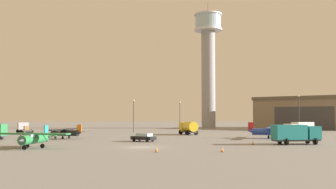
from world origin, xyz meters
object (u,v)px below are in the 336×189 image
(airplane_blue, at_px, (269,131))
(airplane_green, at_px, (34,138))
(light_post_west, at_px, (180,113))
(truck_box_teal, at_px, (295,133))
(truck_fuel_tanker_yellow, at_px, (188,127))
(traffic_cone_near_left, at_px, (156,149))
(airplane_black, at_px, (65,132))
(truck_flatbed_silver, at_px, (24,128))
(light_post_east, at_px, (299,110))
(light_post_north, at_px, (133,113))
(control_tower, at_px, (208,57))
(traffic_cone_near_right, at_px, (222,150))
(traffic_cone_mid_apron, at_px, (253,143))
(car_black, at_px, (144,137))
(truck_box_white, at_px, (299,127))

(airplane_blue, bearing_deg, airplane_green, -131.47)
(light_post_west, bearing_deg, truck_box_teal, -72.30)
(truck_fuel_tanker_yellow, xyz_separation_m, traffic_cone_near_left, (-5.93, -39.50, -1.36))
(airplane_black, xyz_separation_m, truck_flatbed_silver, (-15.54, 20.91, 0.01))
(airplane_blue, xyz_separation_m, truck_box_teal, (0.12, -14.31, 0.26))
(light_post_east, height_order, light_post_north, light_post_east)
(control_tower, bearing_deg, traffic_cone_near_right, -94.96)
(control_tower, relative_size, truck_box_teal, 5.78)
(airplane_blue, distance_m, traffic_cone_mid_apron, 15.94)
(control_tower, distance_m, car_black, 70.59)
(airplane_black, xyz_separation_m, light_post_east, (53.05, 29.50, 4.40))
(airplane_green, relative_size, truck_box_teal, 1.35)
(truck_flatbed_silver, relative_size, light_post_east, 0.64)
(light_post_west, relative_size, light_post_east, 0.85)
(truck_fuel_tanker_yellow, height_order, light_post_east, light_post_east)
(control_tower, relative_size, truck_box_white, 5.77)
(control_tower, height_order, truck_fuel_tanker_yellow, control_tower)
(truck_fuel_tanker_yellow, bearing_deg, traffic_cone_mid_apron, 176.37)
(truck_box_white, height_order, car_black, truck_box_white)
(light_post_north, distance_m, traffic_cone_near_right, 53.02)
(truck_box_teal, distance_m, light_post_west, 51.57)
(airplane_black, height_order, light_post_north, light_post_north)
(airplane_black, bearing_deg, airplane_green, 114.13)
(truck_fuel_tanker_yellow, relative_size, light_post_north, 0.76)
(light_post_east, bearing_deg, truck_fuel_tanker_yellow, -153.39)
(control_tower, bearing_deg, truck_flatbed_silver, -142.85)
(airplane_green, height_order, truck_box_teal, airplane_green)
(truck_fuel_tanker_yellow, bearing_deg, traffic_cone_near_left, 151.99)
(airplane_green, height_order, traffic_cone_near_right, airplane_green)
(airplane_blue, distance_m, traffic_cone_near_left, 32.93)
(truck_box_white, distance_m, light_post_west, 33.09)
(traffic_cone_mid_apron, bearing_deg, truck_box_white, 59.95)
(truck_fuel_tanker_yellow, xyz_separation_m, traffic_cone_mid_apron, (7.98, -28.13, -1.40))
(airplane_blue, bearing_deg, traffic_cone_mid_apron, -94.26)
(light_post_east, bearing_deg, car_black, -136.22)
(truck_flatbed_silver, xyz_separation_m, traffic_cone_near_right, (40.76, -45.70, -0.96))
(truck_flatbed_silver, distance_m, light_post_north, 26.40)
(control_tower, bearing_deg, truck_box_teal, -85.59)
(truck_box_teal, relative_size, light_post_north, 0.89)
(traffic_cone_near_left, distance_m, traffic_cone_near_right, 7.78)
(airplane_black, xyz_separation_m, traffic_cone_mid_apron, (31.35, -13.50, -0.97))
(truck_fuel_tanker_yellow, bearing_deg, traffic_cone_near_right, 163.22)
(control_tower, bearing_deg, car_black, -105.25)
(truck_fuel_tanker_yellow, height_order, traffic_cone_mid_apron, truck_fuel_tanker_yellow)
(control_tower, distance_m, airplane_black, 69.48)
(airplane_green, relative_size, traffic_cone_near_right, 17.25)
(truck_flatbed_silver, bearing_deg, truck_box_white, -127.12)
(airplane_blue, bearing_deg, traffic_cone_near_right, -96.58)
(car_black, xyz_separation_m, traffic_cone_mid_apron, (16.55, -6.34, -0.47))
(light_post_west, bearing_deg, airplane_blue, -65.90)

